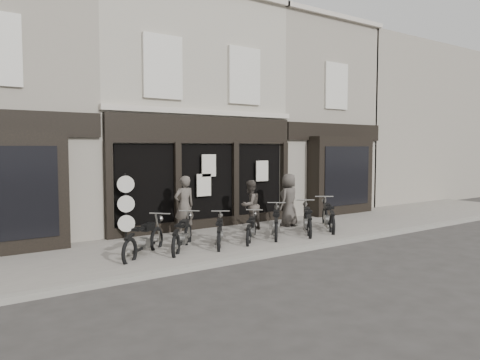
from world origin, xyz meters
TOP-DOWN VIEW (x-y plane):
  - ground_plane at (0.00, 0.00)m, footprint 90.00×90.00m
  - pavement at (0.00, 0.90)m, footprint 30.00×4.20m
  - kerb at (0.00, -1.25)m, footprint 30.00×0.25m
  - central_building at (0.00, 5.95)m, footprint 7.30×6.22m
  - neighbour_right at (6.35, 5.90)m, footprint 5.60×6.73m
  - filler_right at (14.50, 6.00)m, footprint 11.00×6.00m
  - motorcycle_0 at (-3.44, 0.42)m, footprint 1.87×1.63m
  - motorcycle_1 at (-2.34, 0.43)m, footprint 1.64×1.81m
  - motorcycle_2 at (-1.19, 0.33)m, footprint 1.37×1.77m
  - motorcycle_3 at (-0.09, 0.30)m, footprint 1.51×1.55m
  - motorcycle_4 at (0.97, 0.41)m, footprint 1.64×1.83m
  - motorcycle_5 at (2.13, 0.24)m, footprint 1.65×1.90m
  - motorcycle_6 at (3.17, 0.31)m, footprint 1.69×2.01m
  - man_left at (-1.37, 2.04)m, footprint 0.68×0.45m
  - man_centre at (0.91, 1.69)m, footprint 0.94×0.81m
  - man_right at (2.50, 1.54)m, footprint 1.04×0.85m
  - advert_sign_post at (-3.03, 2.63)m, footprint 0.48×0.33m

SIDE VIEW (x-z plane):
  - ground_plane at x=0.00m, z-range 0.00..0.00m
  - pavement at x=0.00m, z-range 0.00..0.12m
  - kerb at x=0.00m, z-range 0.00..0.13m
  - motorcycle_3 at x=-0.09m, z-range -0.10..0.84m
  - motorcycle_2 at x=-1.19m, z-range -0.10..0.87m
  - motorcycle_1 at x=-2.34m, z-range -0.11..0.94m
  - motorcycle_4 at x=0.97m, z-range -0.11..0.95m
  - motorcycle_0 at x=-3.44m, z-range -0.11..0.96m
  - motorcycle_5 at x=2.13m, z-range -0.11..0.97m
  - motorcycle_6 at x=3.17m, z-range -0.12..1.02m
  - man_centre at x=0.91m, z-range 0.12..1.78m
  - advert_sign_post at x=-3.03m, z-range -0.03..2.06m
  - man_right at x=2.50m, z-range 0.12..1.95m
  - man_left at x=-1.37m, z-range 0.12..1.99m
  - neighbour_right at x=6.35m, z-range -0.13..8.21m
  - central_building at x=0.00m, z-range -0.09..8.25m
  - filler_right at x=14.50m, z-range 0.00..8.20m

